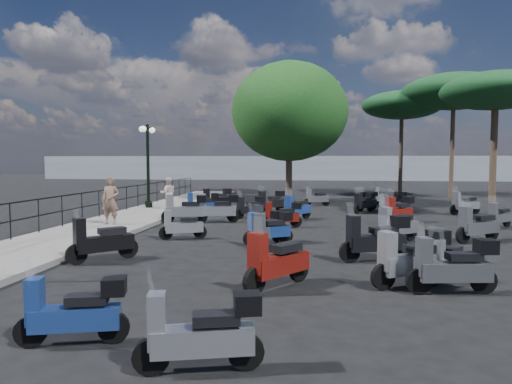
# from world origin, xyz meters

# --- Properties ---
(ground) EXTENTS (120.00, 120.00, 0.00)m
(ground) POSITION_xyz_m (0.00, 0.00, 0.00)
(ground) COLOR black
(ground) RESTS_ON ground
(sidewalk) EXTENTS (3.00, 30.00, 0.15)m
(sidewalk) POSITION_xyz_m (-6.50, 3.00, 0.07)
(sidewalk) COLOR #605E5B
(sidewalk) RESTS_ON ground
(railing) EXTENTS (0.04, 26.04, 1.10)m
(railing) POSITION_xyz_m (-7.80, 2.80, 0.90)
(railing) COLOR black
(railing) RESTS_ON sidewalk
(lamp_post_1) EXTENTS (0.39, 1.20, 4.09)m
(lamp_post_1) POSITION_xyz_m (-7.14, 5.99, 2.48)
(lamp_post_1) COLOR black
(lamp_post_1) RESTS_ON sidewalk
(lamp_post_2) EXTENTS (0.46, 1.21, 4.14)m
(lamp_post_2) POSITION_xyz_m (-7.52, 6.87, 2.51)
(lamp_post_2) COLOR black
(lamp_post_2) RESTS_ON sidewalk
(woman) EXTENTS (0.67, 0.47, 1.74)m
(woman) POSITION_xyz_m (-6.35, 0.12, 1.02)
(woman) COLOR brown
(woman) RESTS_ON sidewalk
(pedestrian_far) EXTENTS (0.90, 0.80, 1.52)m
(pedestrian_far) POSITION_xyz_m (-5.92, 5.31, 0.91)
(pedestrian_far) COLOR beige
(pedestrian_far) RESTS_ON sidewalk
(scooter_0) EXTENTS (1.46, 0.65, 1.19)m
(scooter_0) POSITION_xyz_m (-2.11, -9.92, 0.45)
(scooter_0) COLOR black
(scooter_0) RESTS_ON ground
(scooter_1) EXTENTS (1.34, 1.32, 1.41)m
(scooter_1) POSITION_xyz_m (-4.13, -5.08, 0.49)
(scooter_1) COLOR black
(scooter_1) RESTS_ON ground
(scooter_2) EXTENTS (1.42, 0.75, 1.19)m
(scooter_2) POSITION_xyz_m (-3.10, -1.78, 0.41)
(scooter_2) COLOR black
(scooter_2) RESTS_ON ground
(scooter_3) EXTENTS (1.82, 0.66, 1.46)m
(scooter_3) POSITION_xyz_m (-4.08, 1.88, 0.55)
(scooter_3) COLOR black
(scooter_3) RESTS_ON ground
(scooter_4) EXTENTS (1.58, 0.80, 1.31)m
(scooter_4) POSITION_xyz_m (-4.08, 4.56, 0.49)
(scooter_4) COLOR black
(scooter_4) RESTS_ON ground
(scooter_5) EXTENTS (1.42, 1.24, 1.37)m
(scooter_5) POSITION_xyz_m (-3.94, 6.93, 0.52)
(scooter_5) COLOR black
(scooter_5) RESTS_ON ground
(scooter_6) EXTENTS (1.19, 1.54, 1.46)m
(scooter_6) POSITION_xyz_m (0.33, -6.83, 0.51)
(scooter_6) COLOR black
(scooter_6) RESTS_ON ground
(scooter_7) EXTENTS (1.42, 0.93, 1.25)m
(scooter_7) POSITION_xyz_m (-0.29, -2.32, 0.47)
(scooter_7) COLOR black
(scooter_7) RESTS_ON ground
(scooter_8) EXTENTS (0.80, 1.48, 1.24)m
(scooter_8) POSITION_xyz_m (-0.32, -2.27, 0.47)
(scooter_8) COLOR black
(scooter_8) RESTS_ON ground
(scooter_9) EXTENTS (1.16, 1.19, 1.21)m
(scooter_9) POSITION_xyz_m (-1.76, 3.72, 0.45)
(scooter_9) COLOR black
(scooter_9) RESTS_ON ground
(scooter_10) EXTENTS (1.12, 1.41, 1.35)m
(scooter_10) POSITION_xyz_m (0.26, 3.40, 0.47)
(scooter_10) COLOR black
(scooter_10) RESTS_ON ground
(scooter_11) EXTENTS (1.25, 1.34, 1.33)m
(scooter_11) POSITION_xyz_m (-1.08, 5.91, 0.50)
(scooter_11) COLOR black
(scooter_11) RESTS_ON ground
(scooter_12) EXTENTS (1.51, 0.64, 1.23)m
(scooter_12) POSITION_xyz_m (-0.23, -10.47, 0.46)
(scooter_12) COLOR black
(scooter_12) RESTS_ON ground
(scooter_13) EXTENTS (1.70, 0.58, 1.36)m
(scooter_13) POSITION_xyz_m (3.61, -6.79, 0.51)
(scooter_13) COLOR black
(scooter_13) RESTS_ON ground
(scooter_14) EXTENTS (1.76, 0.91, 1.46)m
(scooter_14) POSITION_xyz_m (2.53, -4.15, 0.55)
(scooter_14) COLOR black
(scooter_14) RESTS_ON ground
(scooter_15) EXTENTS (1.49, 0.69, 1.22)m
(scooter_15) POSITION_xyz_m (-0.18, 1.11, 0.46)
(scooter_15) COLOR black
(scooter_15) RESTS_ON ground
(scooter_16) EXTENTS (1.09, 1.25, 1.21)m
(scooter_16) POSITION_xyz_m (3.30, 6.46, 0.46)
(scooter_16) COLOR black
(scooter_16) RESTS_ON ground
(scooter_17) EXTENTS (1.44, 0.76, 1.21)m
(scooter_17) POSITION_xyz_m (1.05, 9.28, 0.42)
(scooter_17) COLOR black
(scooter_17) RESTS_ON ground
(scooter_18) EXTENTS (1.02, 1.20, 1.18)m
(scooter_18) POSITION_xyz_m (3.74, -5.86, 0.41)
(scooter_18) COLOR black
(scooter_18) RESTS_ON ground
(scooter_19) EXTENTS (1.64, 1.05, 1.43)m
(scooter_19) POSITION_xyz_m (2.96, -6.36, 0.54)
(scooter_19) COLOR black
(scooter_19) RESTS_ON ground
(scooter_20) EXTENTS (1.40, 1.28, 1.42)m
(scooter_20) POSITION_xyz_m (3.47, -1.50, 0.49)
(scooter_20) COLOR black
(scooter_20) RESTS_ON ground
(scooter_21) EXTENTS (1.32, 1.33, 1.36)m
(scooter_21) POSITION_xyz_m (4.29, 2.87, 0.51)
(scooter_21) COLOR black
(scooter_21) RESTS_ON ground
(scooter_22) EXTENTS (1.18, 1.13, 1.19)m
(scooter_22) POSITION_xyz_m (4.46, 6.25, 0.45)
(scooter_22) COLOR black
(scooter_22) RESTS_ON ground
(scooter_23) EXTENTS (1.58, 0.68, 1.28)m
(scooter_23) POSITION_xyz_m (4.77, 10.27, 0.45)
(scooter_23) COLOR black
(scooter_23) RESTS_ON ground
(scooter_27) EXTENTS (1.55, 1.08, 1.41)m
(scooter_27) POSITION_xyz_m (5.91, -1.05, 0.49)
(scooter_27) COLOR black
(scooter_27) RESTS_ON ground
(scooter_28) EXTENTS (1.18, 1.10, 1.21)m
(scooter_28) POSITION_xyz_m (7.70, 2.07, 0.42)
(scooter_28) COLOR black
(scooter_28) RESTS_ON ground
(scooter_29) EXTENTS (1.55, 0.91, 1.34)m
(scooter_29) POSITION_xyz_m (7.80, 6.35, 0.46)
(scooter_29) COLOR black
(scooter_29) RESTS_ON ground
(scooter_30) EXTENTS (1.09, 1.25, 1.21)m
(scooter_30) POSITION_xyz_m (3.56, 7.40, 0.46)
(scooter_30) COLOR black
(scooter_30) RESTS_ON ground
(scooter_31) EXTENTS (1.09, 1.25, 1.21)m
(scooter_31) POSITION_xyz_m (4.96, 7.36, 0.46)
(scooter_31) COLOR black
(scooter_31) RESTS_ON ground
(scooter_32) EXTENTS (1.82, 0.66, 1.46)m
(scooter_32) POSITION_xyz_m (-2.85, 2.23, 0.55)
(scooter_32) COLOR black
(scooter_32) RESTS_ON ground
(broadleaf_tree) EXTENTS (6.69, 6.69, 8.10)m
(broadleaf_tree) POSITION_xyz_m (-0.52, 10.90, 5.25)
(broadleaf_tree) COLOR #38281E
(broadleaf_tree) RESTS_ON ground
(pine_0) EXTENTS (5.71, 5.71, 7.41)m
(pine_0) POSITION_xyz_m (7.06, 18.55, 6.39)
(pine_0) COLOR #38281E
(pine_0) RESTS_ON ground
(pine_1) EXTENTS (6.70, 6.70, 8.16)m
(pine_1) POSITION_xyz_m (9.96, 16.34, 6.97)
(pine_1) COLOR #38281E
(pine_1) RESTS_ON ground
(pine_2) EXTENTS (6.15, 6.15, 7.53)m
(pine_2) POSITION_xyz_m (-0.99, 16.71, 6.43)
(pine_2) COLOR #38281E
(pine_2) RESTS_ON ground
(pine_3) EXTENTS (4.51, 4.51, 6.19)m
(pine_3) POSITION_xyz_m (8.51, 5.07, 5.37)
(pine_3) COLOR #38281E
(pine_3) RESTS_ON ground
(distant_hills) EXTENTS (70.00, 8.00, 3.00)m
(distant_hills) POSITION_xyz_m (0.00, 45.00, 1.50)
(distant_hills) COLOR gray
(distant_hills) RESTS_ON ground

